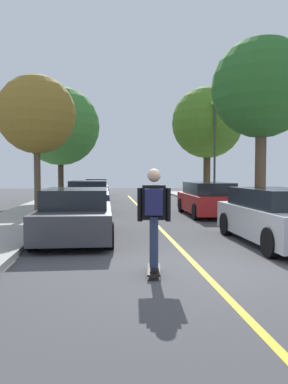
{
  "coord_description": "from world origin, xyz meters",
  "views": [
    {
      "loc": [
        -1.7,
        -6.85,
        1.76
      ],
      "look_at": [
        -0.27,
        7.83,
        1.05
      ],
      "focal_mm": 35.62,
      "sensor_mm": 36.0,
      "label": 1
    }
  ],
  "objects": [
    {
      "name": "parked_car_left_near",
      "position": [
        -2.53,
        10.59,
        0.72
      ],
      "size": [
        1.92,
        4.05,
        1.45
      ],
      "color": "navy",
      "rests_on": "ground"
    },
    {
      "name": "parked_car_left_far",
      "position": [
        -2.53,
        17.17,
        0.65
      ],
      "size": [
        1.95,
        4.1,
        1.3
      ],
      "color": "black",
      "rests_on": "ground"
    },
    {
      "name": "parked_car_left_nearest",
      "position": [
        -2.53,
        3.51,
        0.66
      ],
      "size": [
        1.97,
        4.38,
        1.35
      ],
      "color": "#38383D",
      "rests_on": "ground"
    },
    {
      "name": "street_tree_left_near",
      "position": [
        -4.42,
        16.11,
        4.56
      ],
      "size": [
        4.6,
        4.6,
        6.73
      ],
      "color": "#3D2D1E",
      "rests_on": "sidewalk_left"
    },
    {
      "name": "street_tree_right_near",
      "position": [
        4.42,
        16.08,
        4.86
      ],
      "size": [
        4.32,
        4.32,
        6.91
      ],
      "color": "#4C3823",
      "rests_on": "sidewalk_right"
    },
    {
      "name": "skateboarder",
      "position": [
        -0.89,
        -0.37,
        1.1
      ],
      "size": [
        0.59,
        0.71,
        1.74
      ],
      "color": "black",
      "rests_on": "skateboard"
    },
    {
      "name": "parked_car_left_farthest",
      "position": [
        -2.53,
        24.05,
        0.66
      ],
      "size": [
        1.94,
        4.38,
        1.35
      ],
      "color": "#196066",
      "rests_on": "ground"
    },
    {
      "name": "streetlamp",
      "position": [
        4.28,
        13.91,
        3.37
      ],
      "size": [
        0.36,
        0.24,
        5.66
      ],
      "color": "#38383D",
      "rests_on": "sidewalk_right"
    },
    {
      "name": "skateboard",
      "position": [
        -0.89,
        -0.34,
        0.09
      ],
      "size": [
        0.33,
        0.86,
        0.1
      ],
      "color": "black",
      "rests_on": "ground"
    },
    {
      "name": "street_tree_right_nearest",
      "position": [
        4.42,
        7.87,
        5.14
      ],
      "size": [
        3.96,
        3.96,
        7.01
      ],
      "color": "brown",
      "rests_on": "sidewalk_right"
    },
    {
      "name": "parked_car_right_near",
      "position": [
        2.53,
        8.83,
        0.7
      ],
      "size": [
        1.94,
        4.53,
        1.4
      ],
      "color": "maroon",
      "rests_on": "ground"
    },
    {
      "name": "parked_car_right_nearest",
      "position": [
        2.53,
        2.26,
        0.7
      ],
      "size": [
        1.86,
        4.38,
        1.39
      ],
      "color": "#B7B7BC",
      "rests_on": "ground"
    },
    {
      "name": "center_line",
      "position": [
        0.0,
        4.0,
        0.0
      ],
      "size": [
        0.12,
        39.2,
        0.01
      ],
      "primitive_type": "cube",
      "color": "gold",
      "rests_on": "ground"
    },
    {
      "name": "ground",
      "position": [
        0.0,
        0.0,
        0.0
      ],
      "size": [
        80.0,
        80.0,
        0.0
      ],
      "primitive_type": "plane",
      "color": "#424244"
    },
    {
      "name": "street_tree_left_nearest",
      "position": [
        -4.42,
        8.44,
        4.07
      ],
      "size": [
        3.06,
        3.06,
        5.47
      ],
      "color": "brown",
      "rests_on": "sidewalk_left"
    }
  ]
}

